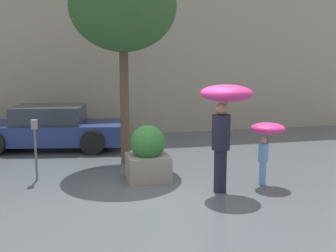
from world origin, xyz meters
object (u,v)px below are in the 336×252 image
(parked_car_near, at_px, (50,129))
(parking_meter, at_px, (35,137))
(planter_box, at_px, (148,154))
(person_child, at_px, (267,135))
(person_adult, at_px, (225,109))
(street_tree, at_px, (123,7))

(parked_car_near, xyz_separation_m, parking_meter, (-0.18, -3.23, 0.37))
(planter_box, relative_size, parking_meter, 0.91)
(planter_box, bearing_deg, person_child, -21.25)
(person_adult, distance_m, parking_meter, 4.08)
(street_tree, bearing_deg, person_child, -44.79)
(person_adult, height_order, parked_car_near, person_adult)
(parked_car_near, bearing_deg, person_adult, -133.26)
(planter_box, relative_size, parked_car_near, 0.27)
(person_adult, relative_size, street_tree, 0.43)
(parked_car_near, bearing_deg, street_tree, -126.34)
(person_adult, bearing_deg, parking_meter, 121.59)
(street_tree, xyz_separation_m, parking_meter, (-2.10, -1.16, -2.89))
(parked_car_near, xyz_separation_m, street_tree, (1.92, -2.07, 3.26))
(planter_box, height_order, parking_meter, parking_meter)
(person_child, height_order, parked_car_near, person_child)
(planter_box, distance_m, parked_car_near, 4.33)
(planter_box, bearing_deg, parking_meter, 167.75)
(person_child, height_order, street_tree, street_tree)
(person_adult, distance_m, parked_car_near, 6.07)
(street_tree, bearing_deg, planter_box, -80.99)
(parked_car_near, relative_size, street_tree, 0.92)
(person_child, xyz_separation_m, parked_car_near, (-4.52, 4.65, -0.48))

